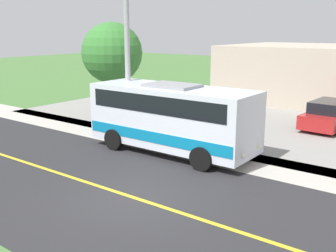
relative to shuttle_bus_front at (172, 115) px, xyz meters
name	(u,v)px	position (x,y,z in m)	size (l,w,h in m)	color
ground_plane	(133,197)	(4.52, 1.80, -1.58)	(120.00, 120.00, 0.00)	#477238
road_surface	(133,197)	(4.52, 1.80, -1.58)	(8.00, 100.00, 0.01)	#28282B
sidewalk	(218,156)	(-0.68, 1.80, -1.58)	(2.40, 100.00, 0.01)	#B2ADA3
road_centre_line	(133,197)	(4.52, 1.80, -1.57)	(0.16, 100.00, 0.00)	gold
shuttle_bus_front	(172,115)	(0.00, 0.00, 0.00)	(2.68, 7.21, 2.87)	silver
street_light_pole	(125,35)	(-0.37, -2.85, 3.19)	(1.97, 0.24, 8.72)	#9E9EA3
parked_car_near	(330,115)	(-8.36, 4.07, -0.89)	(4.49, 2.21, 1.45)	#A51E1E
tree_curbside	(112,53)	(-2.88, -6.18, 2.17)	(3.31, 3.31, 5.43)	brown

